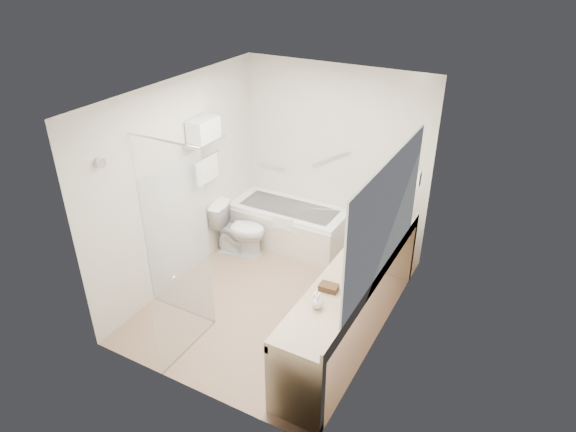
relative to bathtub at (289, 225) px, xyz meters
The scene contains 25 objects.
floor 1.36m from the bathtub, 68.05° to the right, with size 3.20×3.20×0.00m, color #98775E.
ceiling 2.59m from the bathtub, 68.05° to the right, with size 2.60×3.20×0.10m, color silver.
wall_back 1.15m from the bathtub, 35.84° to the left, with size 2.60×0.10×2.50m, color beige.
wall_front 3.04m from the bathtub, 80.02° to the right, with size 2.60×0.10×2.50m, color beige.
wall_left 1.77m from the bathtub, 122.86° to the right, with size 0.10×3.20×2.50m, color beige.
wall_right 2.39m from the bathtub, 34.55° to the right, with size 0.10×3.20×2.50m, color beige.
bathtub is the anchor object (origin of this frame).
grab_bar_short 0.87m from the bathtub, 144.55° to the left, with size 0.03×0.03×0.40m, color silver.
grab_bar_long 1.12m from the bathtub, 35.51° to the left, with size 0.03×0.03×0.60m, color silver.
shower_enclosure 2.31m from the bathtub, 93.47° to the right, with size 0.96×0.91×2.11m.
towel_shelf 1.85m from the bathtub, 127.02° to the right, with size 0.24×0.55×0.81m.
vanity_counter 2.09m from the bathtub, 42.35° to the right, with size 0.55×2.70×0.95m.
sink 1.92m from the bathtub, 32.47° to the right, with size 0.40×0.52×0.14m, color white.
faucet 2.07m from the bathtub, 30.20° to the right, with size 0.03×0.03×0.14m, color silver.
mirror 2.60m from the bathtub, 37.82° to the right, with size 0.02×2.00×1.20m, color #AAB0B7.
hairdryer_unit 2.12m from the bathtub, ahead, with size 0.08×0.10×0.18m, color silver.
toilet 0.73m from the bathtub, 128.48° to the right, with size 0.41×0.73×0.72m, color white.
amenity_basket 2.39m from the bathtub, 51.86° to the right, with size 0.18×0.12×0.06m, color #422B17.
soap_bottle_a 2.53m from the bathtub, 55.38° to the right, with size 0.06×0.13×0.06m, color silver.
soap_bottle_b 2.63m from the bathtub, 55.61° to the right, with size 0.10×0.13×0.10m, color silver.
water_bottle_left 1.70m from the bathtub, 17.63° to the right, with size 0.06×0.06×0.18m.
water_bottle_mid 1.87m from the bathtub, 26.04° to the right, with size 0.06×0.06×0.18m.
water_bottle_right 1.68m from the bathtub, 16.74° to the right, with size 0.06×0.06×0.21m.
drinking_glass_near 1.76m from the bathtub, 24.41° to the right, with size 0.07×0.07×0.10m, color silver.
drinking_glass_far 1.69m from the bathtub, 21.92° to the right, with size 0.07×0.07×0.09m, color silver.
Camera 1 is at (2.50, -4.28, 3.86)m, focal length 32.00 mm.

